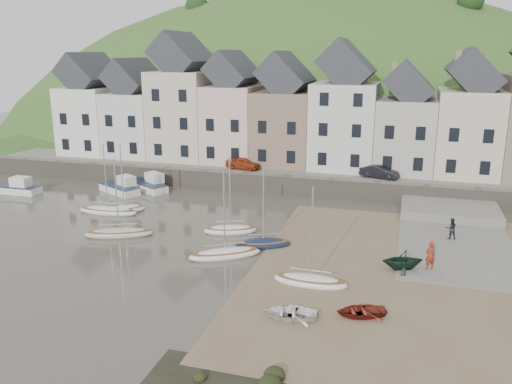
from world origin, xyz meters
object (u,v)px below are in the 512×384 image
(rowboat_green, at_px, (402,260))
(person_dark, at_px, (451,228))
(person_red, at_px, (430,255))
(rowboat_red, at_px, (361,311))
(car_left, at_px, (243,163))
(car_right, at_px, (379,172))
(rowboat_white, at_px, (290,313))
(sailboat_0, at_px, (108,211))

(rowboat_green, bearing_deg, person_dark, 134.24)
(rowboat_green, distance_m, person_red, 1.76)
(rowboat_red, distance_m, car_left, 29.70)
(rowboat_green, bearing_deg, car_left, -157.77)
(rowboat_green, height_order, person_dark, person_dark)
(rowboat_red, xyz_separation_m, car_right, (-0.72, 25.68, 1.89))
(rowboat_white, bearing_deg, sailboat_0, -133.25)
(rowboat_white, relative_size, person_red, 1.52)
(rowboat_white, distance_m, person_dark, 17.40)
(sailboat_0, bearing_deg, person_red, -10.57)
(rowboat_green, height_order, person_red, person_red)
(rowboat_green, relative_size, car_right, 0.68)
(person_red, bearing_deg, sailboat_0, -39.47)
(person_red, relative_size, person_dark, 1.17)
(sailboat_0, relative_size, rowboat_red, 2.38)
(rowboat_red, relative_size, person_red, 1.40)
(rowboat_red, distance_m, person_dark, 14.69)
(rowboat_red, height_order, person_red, person_red)
(rowboat_white, relative_size, car_left, 0.77)
(person_dark, bearing_deg, rowboat_green, 53.46)
(sailboat_0, height_order, rowboat_green, sailboat_0)
(rowboat_red, bearing_deg, person_red, 133.20)
(car_right, bearing_deg, rowboat_red, -160.91)
(rowboat_white, xyz_separation_m, car_left, (-11.27, 26.96, 1.88))
(rowboat_white, bearing_deg, rowboat_red, 101.73)
(rowboat_green, distance_m, rowboat_red, 7.17)
(sailboat_0, bearing_deg, rowboat_red, -28.25)
(rowboat_red, xyz_separation_m, person_red, (3.64, 7.33, 0.73))
(rowboat_green, height_order, rowboat_red, rowboat_green)
(rowboat_green, height_order, car_right, car_right)
(rowboat_green, relative_size, rowboat_red, 0.98)
(rowboat_white, bearing_deg, person_red, 132.00)
(car_right, bearing_deg, sailboat_0, 138.70)
(sailboat_0, relative_size, person_red, 3.34)
(person_red, distance_m, person_dark, 6.57)
(sailboat_0, height_order, car_left, sailboat_0)
(person_dark, bearing_deg, rowboat_red, 58.45)
(sailboat_0, xyz_separation_m, car_right, (22.13, 13.40, 1.96))
(sailboat_0, distance_m, rowboat_green, 25.40)
(rowboat_white, relative_size, person_dark, 1.78)
(person_red, relative_size, car_right, 0.50)
(rowboat_red, relative_size, car_right, 0.70)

